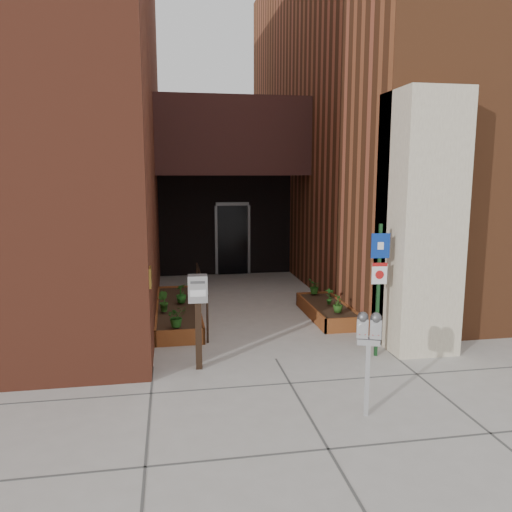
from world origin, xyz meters
name	(u,v)px	position (x,y,z in m)	size (l,w,h in m)	color
ground	(276,359)	(0.00, 0.00, 0.00)	(80.00, 80.00, 0.00)	#9E9991
architecture	(220,105)	(-0.18, 6.89, 4.98)	(20.00, 14.60, 10.00)	brown
planter_left	(178,312)	(-1.55, 2.70, 0.13)	(0.90, 3.60, 0.30)	brown
planter_right	(327,311)	(1.60, 2.20, 0.13)	(0.80, 2.20, 0.30)	brown
handrail	(201,283)	(-1.05, 2.65, 0.75)	(0.04, 3.34, 0.90)	black
parking_meter	(369,336)	(0.72, -2.11, 1.05)	(0.31, 0.20, 1.36)	#B8B8BA
sign_post	(379,276)	(1.70, -0.15, 1.38)	(0.31, 0.08, 2.24)	#163E1C
payment_dropbox	(198,302)	(-1.28, -0.20, 1.08)	(0.31, 0.24, 1.50)	black
shrub_left_a	(177,316)	(-1.60, 1.10, 0.49)	(0.35, 0.35, 0.39)	#1D5016
shrub_left_b	(163,302)	(-1.85, 2.20, 0.50)	(0.22, 0.22, 0.40)	#215117
shrub_left_c	(181,293)	(-1.47, 2.84, 0.50)	(0.23, 0.23, 0.40)	#1F5F1B
shrub_left_d	(191,288)	(-1.25, 3.37, 0.50)	(0.21, 0.21, 0.40)	#21621C
shrub_right_a	(338,303)	(1.60, 1.53, 0.48)	(0.20, 0.20, 0.36)	#245117
shrub_right_b	(330,296)	(1.63, 2.15, 0.48)	(0.19, 0.19, 0.36)	#1D5919
shrub_right_c	(314,287)	(1.58, 3.10, 0.47)	(0.31, 0.31, 0.35)	#235B1A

